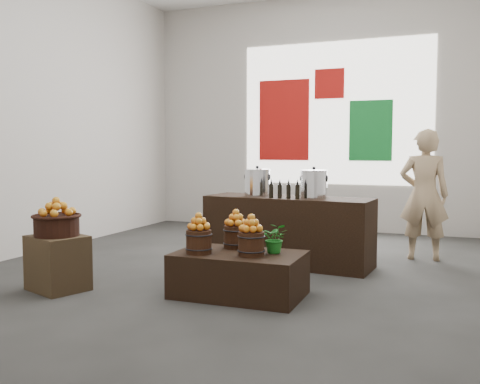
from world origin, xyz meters
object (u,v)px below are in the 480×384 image
at_px(wicker_basket, 57,226).
at_px(shopper, 424,195).
at_px(display_table, 239,274).
at_px(counter, 288,231).
at_px(crate, 58,263).
at_px(stock_pot_left, 257,183).
at_px(stock_pot_center, 314,185).

distance_m(wicker_basket, shopper, 4.37).
bearing_deg(display_table, wicker_basket, -165.69).
distance_m(counter, shopper, 1.80).
distance_m(crate, stock_pot_left, 2.53).
relative_size(crate, counter, 0.27).
relative_size(display_table, stock_pot_left, 3.87).
bearing_deg(crate, display_table, 14.91).
height_order(counter, shopper, shopper).
bearing_deg(shopper, counter, 25.35).
distance_m(crate, display_table, 1.81).
bearing_deg(stock_pot_left, wicker_basket, -124.09).
height_order(wicker_basket, stock_pot_center, stock_pot_center).
bearing_deg(counter, stock_pot_left, 180.00).
relative_size(wicker_basket, stock_pot_center, 1.40).
bearing_deg(stock_pot_center, display_table, -103.02).
relative_size(crate, display_table, 0.45).
bearing_deg(shopper, crate, 35.60).
xyz_separation_m(display_table, stock_pot_center, (0.34, 1.49, 0.77)).
height_order(wicker_basket, stock_pot_left, stock_pot_left).
distance_m(display_table, shopper, 2.93).
bearing_deg(display_table, stock_pot_center, 76.38).
xyz_separation_m(wicker_basket, display_table, (1.74, 0.46, -0.43)).
relative_size(stock_pot_left, stock_pot_center, 1.00).
distance_m(display_table, counter, 1.53).
relative_size(counter, shopper, 1.22).
height_order(crate, display_table, crate).
xyz_separation_m(display_table, shopper, (1.53, 2.42, 0.61)).
relative_size(crate, shopper, 0.33).
distance_m(wicker_basket, counter, 2.67).
bearing_deg(shopper, stock_pot_left, 18.76).
bearing_deg(stock_pot_center, shopper, 38.32).
distance_m(stock_pot_left, stock_pot_center, 0.73).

